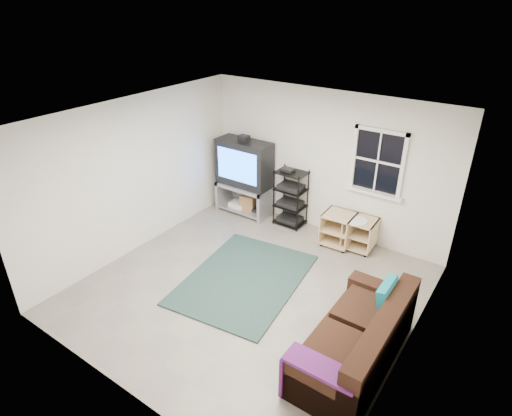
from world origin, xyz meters
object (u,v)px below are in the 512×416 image
Objects in this scene: side_table_left at (339,227)px; side_table_right at (360,231)px; sofa at (357,342)px; tv_unit at (245,171)px; av_rack at (290,201)px.

side_table_left is 0.37m from side_table_right.
side_table_left is 0.31× the size of sofa.
side_table_right is at bearing 1.11° from tv_unit.
tv_unit is at bearing 144.78° from sofa.
side_table_left is at bearing -166.78° from side_table_right.
av_rack is at bearing 4.03° from tv_unit.
av_rack is at bearing 179.02° from side_table_right.
av_rack is 1.08m from side_table_left.
tv_unit is 2.68× the size of side_table_left.
side_table_right is (0.36, 0.09, 0.01)m from side_table_left.
side_table_left reaches higher than side_table_right.
av_rack is 0.57× the size of sofa.
tv_unit reaches higher than side_table_left.
av_rack is at bearing 134.10° from sofa.
side_table_left is at bearing 119.60° from sofa.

